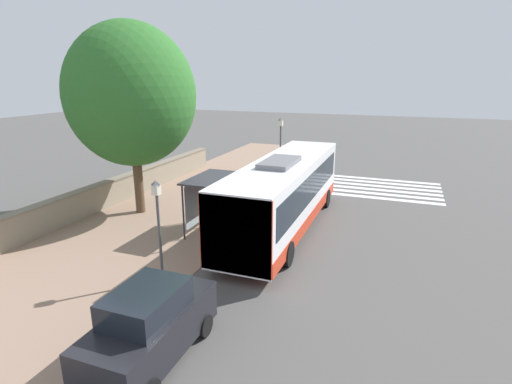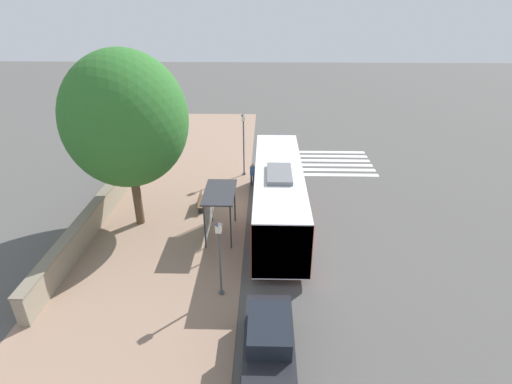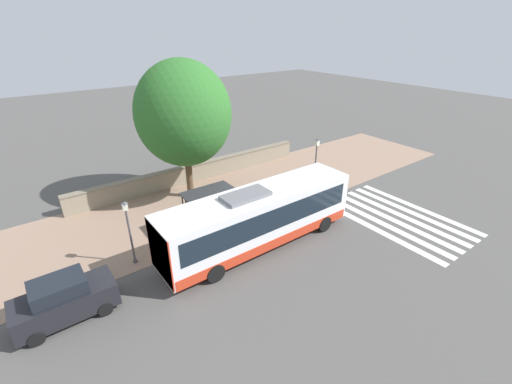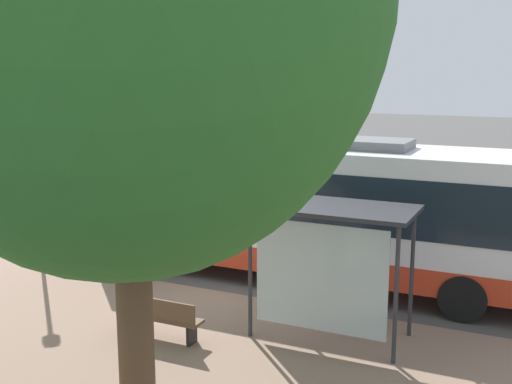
{
  "view_description": "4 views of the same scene",
  "coord_description": "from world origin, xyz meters",
  "px_view_note": "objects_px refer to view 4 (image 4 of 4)",
  "views": [
    {
      "loc": [
        6.92,
        -18.79,
        7.13
      ],
      "look_at": [
        -0.38,
        0.67,
        1.08
      ],
      "focal_mm": 28.0,
      "sensor_mm": 36.0,
      "label": 1
    },
    {
      "loc": [
        1.08,
        -21.73,
        12.03
      ],
      "look_at": [
        0.55,
        -0.62,
        1.55
      ],
      "focal_mm": 28.0,
      "sensor_mm": 36.0,
      "label": 2
    },
    {
      "loc": [
        15.13,
        -11.5,
        11.64
      ],
      "look_at": [
        -0.92,
        0.45,
        1.79
      ],
      "focal_mm": 24.0,
      "sensor_mm": 36.0,
      "label": 3
    },
    {
      "loc": [
        -12.72,
        -6.52,
        5.23
      ],
      "look_at": [
        -0.44,
        -0.8,
        2.59
      ],
      "focal_mm": 45.0,
      "sensor_mm": 36.0,
      "label": 4
    }
  ],
  "objects_px": {
    "bus": "(318,207)",
    "bus_shelter": "(329,232)",
    "pedestrian": "(112,237)",
    "street_lamp_far": "(36,167)",
    "bench": "(158,316)"
  },
  "relations": [
    {
      "from": "bus",
      "to": "bus_shelter",
      "type": "bearing_deg",
      "value": -157.25
    },
    {
      "from": "pedestrian",
      "to": "bus_shelter",
      "type": "bearing_deg",
      "value": -104.77
    },
    {
      "from": "pedestrian",
      "to": "street_lamp_far",
      "type": "relative_size",
      "value": 0.35
    },
    {
      "from": "bus",
      "to": "street_lamp_far",
      "type": "distance_m",
      "value": 7.22
    },
    {
      "from": "bench",
      "to": "street_lamp_far",
      "type": "distance_m",
      "value": 6.15
    },
    {
      "from": "bus_shelter",
      "to": "street_lamp_far",
      "type": "xyz_separation_m",
      "value": [
        1.01,
        8.18,
        0.55
      ]
    },
    {
      "from": "bus",
      "to": "bench",
      "type": "relative_size",
      "value": 6.61
    },
    {
      "from": "bus",
      "to": "bench",
      "type": "bearing_deg",
      "value": 161.43
    },
    {
      "from": "bus",
      "to": "bench",
      "type": "xyz_separation_m",
      "value": [
        -4.72,
        1.59,
        -1.38
      ]
    },
    {
      "from": "bus_shelter",
      "to": "bench",
      "type": "distance_m",
      "value": 3.7
    },
    {
      "from": "bench",
      "to": "bus",
      "type": "bearing_deg",
      "value": -18.57
    },
    {
      "from": "bench",
      "to": "street_lamp_far",
      "type": "height_order",
      "value": "street_lamp_far"
    },
    {
      "from": "bus_shelter",
      "to": "pedestrian",
      "type": "bearing_deg",
      "value": 75.23
    },
    {
      "from": "bus",
      "to": "bus_shelter",
      "type": "distance_m",
      "value": 3.63
    },
    {
      "from": "pedestrian",
      "to": "street_lamp_far",
      "type": "distance_m",
      "value": 2.6
    }
  ]
}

